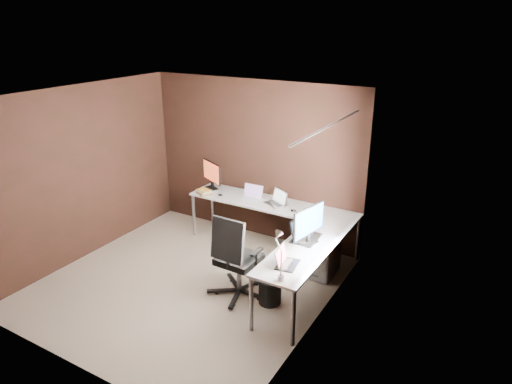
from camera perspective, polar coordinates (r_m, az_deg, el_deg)
room at (r=5.60m, az=-6.08°, el=-0.80°), size 3.60×3.60×2.50m
desk at (r=6.35m, az=2.95°, el=-3.83°), size 2.65×2.25×0.73m
drawer_pedestal at (r=6.40m, az=8.06°, el=-7.61°), size 0.42×0.50×0.60m
monitor_left at (r=7.40m, az=-5.55°, el=2.30°), size 0.48×0.26×0.45m
monitor_right at (r=5.60m, az=6.63°, el=-3.84°), size 0.18×0.58×0.48m
laptop_white at (r=6.99m, az=-0.55°, el=-0.52°), size 0.32×0.23×0.21m
laptop_silver at (r=6.80m, az=2.61°, el=-1.18°), size 0.39×0.35×0.22m
laptop_black_big at (r=5.81m, az=5.90°, el=-5.22°), size 0.32×0.44×0.28m
laptop_black_small at (r=5.20m, az=3.66°, el=-8.61°), size 0.26×0.34×0.21m
book_stack at (r=7.25m, az=-6.52°, el=0.02°), size 0.29×0.27×0.07m
mouse_left at (r=7.15m, az=-4.48°, el=-0.37°), size 0.09×0.07×0.03m
mouse_corner at (r=6.57m, az=4.72°, el=-2.33°), size 0.10×0.07×0.04m
desk_lamp at (r=4.86m, az=2.86°, el=-7.12°), size 0.18×0.21×0.52m
office_chair at (r=5.86m, az=-2.36°, el=-9.95°), size 0.63×0.63×1.12m
wastebasket at (r=5.80m, az=1.74°, el=-12.29°), size 0.31×0.31×0.32m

